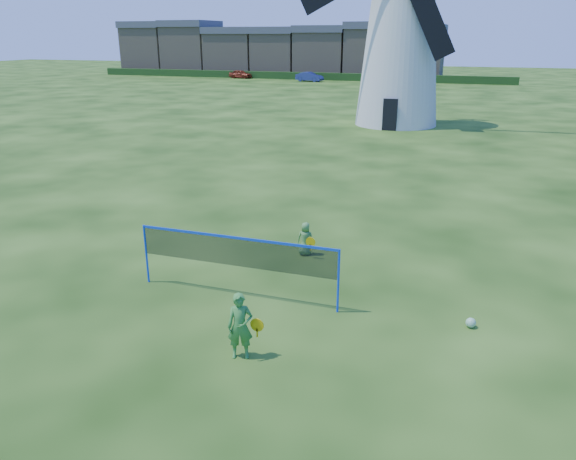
# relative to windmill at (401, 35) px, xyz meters

# --- Properties ---
(ground) EXTENTS (220.00, 220.00, 0.00)m
(ground) POSITION_rel_windmill_xyz_m (1.15, -28.04, -5.99)
(ground) COLOR black
(ground) RESTS_ON ground
(windmill) EXTENTS (13.11, 5.70, 17.55)m
(windmill) POSITION_rel_windmill_xyz_m (0.00, 0.00, 0.00)
(windmill) COLOR silver
(windmill) RESTS_ON ground
(badminton_net) EXTENTS (5.05, 0.05, 1.55)m
(badminton_net) POSITION_rel_windmill_xyz_m (0.37, -28.50, -4.85)
(badminton_net) COLOR blue
(badminton_net) RESTS_ON ground
(player_girl) EXTENTS (0.71, 0.48, 1.37)m
(player_girl) POSITION_rel_windmill_xyz_m (1.52, -30.92, -5.31)
(player_girl) COLOR #3B8736
(player_girl) RESTS_ON ground
(player_boy) EXTENTS (0.61, 0.40, 0.98)m
(player_boy) POSITION_rel_windmill_xyz_m (1.15, -25.42, -5.50)
(player_boy) COLOR #4E8741
(player_boy) RESTS_ON ground
(play_ball) EXTENTS (0.22, 0.22, 0.22)m
(play_ball) POSITION_rel_windmill_xyz_m (5.79, -28.24, -5.88)
(play_ball) COLOR green
(play_ball) RESTS_ON ground
(terraced_houses) EXTENTS (51.17, 8.40, 8.24)m
(terraced_houses) POSITION_rel_windmill_xyz_m (-25.82, 43.96, -2.12)
(terraced_houses) COLOR gray
(terraced_houses) RESTS_ON ground
(hedge) EXTENTS (62.00, 0.80, 1.00)m
(hedge) POSITION_rel_windmill_xyz_m (-20.85, 37.96, -5.49)
(hedge) COLOR #193814
(hedge) RESTS_ON ground
(car_left) EXTENTS (3.71, 2.03, 1.20)m
(car_left) POSITION_rel_windmill_xyz_m (-28.25, 37.20, -5.39)
(car_left) COLOR maroon
(car_left) RESTS_ON ground
(car_right) EXTENTS (4.01, 2.06, 1.26)m
(car_right) POSITION_rel_windmill_xyz_m (-16.88, 34.86, -5.36)
(car_right) COLOR navy
(car_right) RESTS_ON ground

